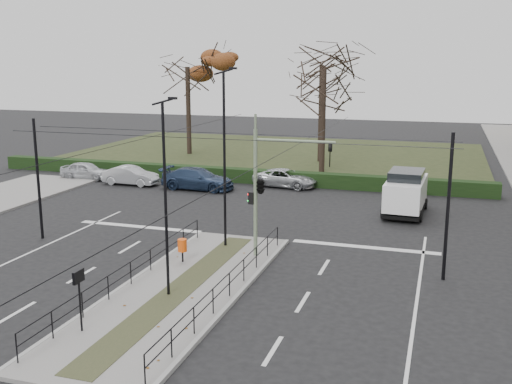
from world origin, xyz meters
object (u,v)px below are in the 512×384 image
Objects in this scene: parked_car_third at (198,179)px; rust_tree at (187,67)px; streetlamp_median_near at (166,198)px; streetlamp_median_far at (225,158)px; parked_car_first at (86,171)px; parked_car_fourth at (285,178)px; litter_bin at (182,246)px; traffic_light at (263,184)px; bare_tree_near at (324,77)px; white_van at (406,191)px; bare_tree_center at (322,73)px; info_panel at (79,283)px; parked_car_second at (131,176)px.

parked_car_third is 0.48× the size of rust_tree.
streetlamp_median_near is 6.41m from streetlamp_median_far.
streetlamp_median_near is 25.34m from parked_car_first.
streetlamp_median_far is at bearing -62.91° from rust_tree.
parked_car_fourth is at bearing 92.96° from streetlamp_median_near.
streetlamp_median_near reaches higher than litter_bin.
bare_tree_near is (-1.57, 21.01, 4.10)m from traffic_light.
rust_tree is (-12.59, 11.86, 7.56)m from parked_car_fourth.
parked_car_fourth is at bearing 148.22° from white_van.
litter_bin is 0.09× the size of bare_tree_center.
streetlamp_median_far is at bearing 156.20° from traffic_light.
streetlamp_median_far is 1.62× the size of parked_car_third.
rust_tree reaches higher than streetlamp_median_far.
bare_tree_near reaches higher than info_panel.
bare_tree_center reaches higher than parked_car_third.
streetlamp_median_near is at bearing -88.99° from streetlamp_median_far.
streetlamp_median_near is 17.61m from white_van.
parked_car_second is 19.02m from bare_tree_center.
rust_tree is (-12.34, 36.57, 6.43)m from info_panel.
white_van is at bearing -114.81° from parked_car_fourth.
bare_tree_center is at bearing 89.63° from litter_bin.
traffic_light reaches higher than parked_car_fourth.
traffic_light is at bearing 30.91° from litter_bin.
streetlamp_median_far reaches higher than parked_car_second.
parked_car_fourth is 8.91m from bare_tree_near.
parked_car_second reaches higher than parked_car_fourth.
info_panel is at bearing -110.23° from streetlamp_median_near.
streetlamp_median_near is (-1.99, -5.46, 0.42)m from traffic_light.
parked_car_third is 16.54m from bare_tree_center.
info_panel is at bearing -93.35° from bare_tree_near.
bare_tree_center reaches higher than white_van.
parked_car_third is 0.47× the size of bare_tree_center.
streetlamp_median_far is at bearing -88.26° from bare_tree_center.
parked_car_second is at bearing 91.43° from parked_car_third.
bare_tree_near reaches higher than parked_car_second.
parked_car_second is (-11.87, 18.41, -3.19)m from streetlamp_median_near.
bare_tree_near reaches higher than traffic_light.
parked_car_third is (-6.66, 18.42, -3.12)m from streetlamp_median_near.
parked_car_first is at bearing 129.91° from streetlamp_median_near.
rust_tree is 12.81m from bare_tree_center.
info_panel is 4.43m from streetlamp_median_near.
parked_car_first is 9.50m from parked_car_third.
parked_car_fourth is at bearing -105.53° from bare_tree_near.
info_panel is at bearing -71.36° from rust_tree.
info_panel is 24.74m from parked_car_fourth.
streetlamp_median_near reaches higher than info_panel.
bare_tree_center reaches higher than streetlamp_median_far.
bare_tree_near is at bearing 86.25° from litter_bin.
bare_tree_center is (-2.89, 26.78, 4.31)m from traffic_light.
bare_tree_center reaches higher than parked_car_first.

